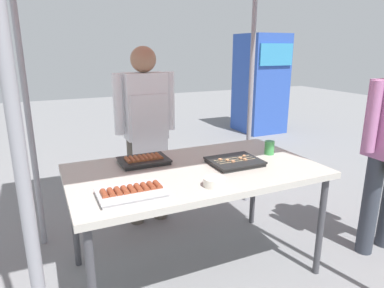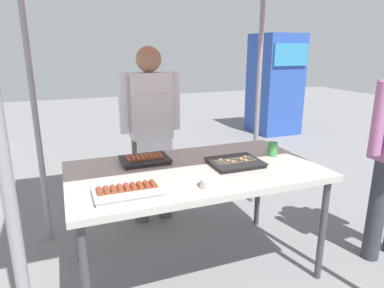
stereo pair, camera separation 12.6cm
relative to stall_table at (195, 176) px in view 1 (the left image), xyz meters
The scene contains 9 objects.
ground_plane 0.70m from the stall_table, ahead, with size 18.00×18.00×0.00m, color slate.
stall_table is the anchor object (origin of this frame).
tray_grilled_sausages 0.37m from the stall_table, 139.11° to the left, with size 0.32×0.23×0.05m.
tray_meat_skewers 0.28m from the stall_table, ahead, with size 0.33×0.28×0.04m.
tray_pork_links 0.55m from the stall_table, 152.77° to the right, with size 0.36×0.22×0.05m.
condiment_bowl 0.32m from the stall_table, 94.83° to the right, with size 0.13×0.13×0.05m, color silver.
drink_cup_near_edge 0.63m from the stall_table, ahead, with size 0.07×0.07×0.10m, color #3F994C.
vendor_woman 0.84m from the stall_table, 95.15° to the left, with size 0.52×0.22×1.51m.
neighbor_stall_left 4.35m from the stall_table, 49.09° to the left, with size 0.73×0.82×1.74m.
Camera 1 is at (-0.89, -1.88, 1.50)m, focal length 31.98 mm.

